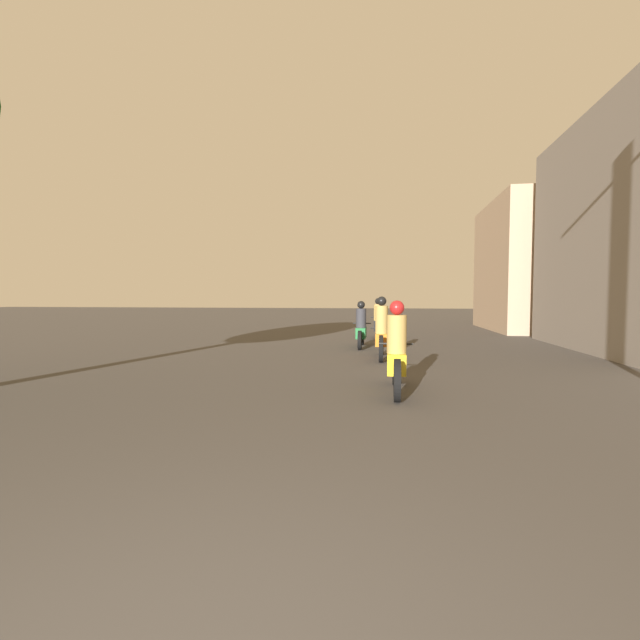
{
  "coord_description": "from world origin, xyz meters",
  "views": [
    {
      "loc": [
        0.7,
        -1.12,
        1.59
      ],
      "look_at": [
        -2.07,
        16.66,
        0.62
      ],
      "focal_mm": 24.0,
      "sensor_mm": 36.0,
      "label": 1
    }
  ],
  "objects_px": {
    "motorcycle_green": "(361,329)",
    "motorcycle_black": "(378,322)",
    "motorcycle_orange": "(381,334)",
    "building_right_far": "(543,266)",
    "motorcycle_yellow": "(396,355)"
  },
  "relations": [
    {
      "from": "motorcycle_black",
      "to": "motorcycle_green",
      "type": "bearing_deg",
      "value": -91.35
    },
    {
      "from": "motorcycle_orange",
      "to": "motorcycle_green",
      "type": "xyz_separation_m",
      "value": [
        -0.67,
        2.41,
        -0.06
      ]
    },
    {
      "from": "motorcycle_green",
      "to": "motorcycle_black",
      "type": "height_order",
      "value": "motorcycle_black"
    },
    {
      "from": "motorcycle_yellow",
      "to": "motorcycle_black",
      "type": "height_order",
      "value": "motorcycle_black"
    },
    {
      "from": "motorcycle_green",
      "to": "building_right_far",
      "type": "distance_m",
      "value": 11.99
    },
    {
      "from": "motorcycle_orange",
      "to": "motorcycle_green",
      "type": "distance_m",
      "value": 2.5
    },
    {
      "from": "motorcycle_green",
      "to": "building_right_far",
      "type": "height_order",
      "value": "building_right_far"
    },
    {
      "from": "motorcycle_black",
      "to": "building_right_far",
      "type": "relative_size",
      "value": 0.29
    },
    {
      "from": "motorcycle_yellow",
      "to": "building_right_far",
      "type": "height_order",
      "value": "building_right_far"
    },
    {
      "from": "motorcycle_orange",
      "to": "motorcycle_black",
      "type": "height_order",
      "value": "motorcycle_orange"
    },
    {
      "from": "motorcycle_green",
      "to": "building_right_far",
      "type": "bearing_deg",
      "value": 47.95
    },
    {
      "from": "motorcycle_green",
      "to": "building_right_far",
      "type": "relative_size",
      "value": 0.29
    },
    {
      "from": "motorcycle_orange",
      "to": "building_right_far",
      "type": "xyz_separation_m",
      "value": [
        7.51,
        10.83,
        2.42
      ]
    },
    {
      "from": "motorcycle_yellow",
      "to": "motorcycle_green",
      "type": "xyz_separation_m",
      "value": [
        -0.95,
        6.38,
        -0.04
      ]
    },
    {
      "from": "motorcycle_green",
      "to": "motorcycle_black",
      "type": "bearing_deg",
      "value": 83.8
    }
  ]
}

